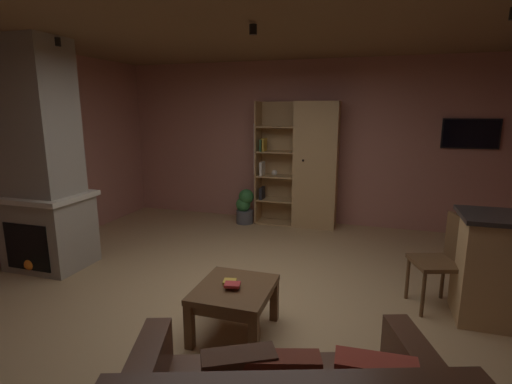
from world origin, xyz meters
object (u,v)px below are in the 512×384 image
Objects in this scene: stone_fireplace at (42,169)px; dining_chair at (445,256)px; potted_floor_plant at (245,206)px; coffee_table at (234,296)px; table_book_0 at (230,282)px; bookshelf_cabinet at (310,166)px; table_book_1 at (232,285)px; wall_mounted_tv at (471,134)px.

dining_chair is at bearing 3.78° from stone_fireplace.
stone_fireplace is 3.11m from potted_floor_plant.
table_book_0 is (-0.06, 0.04, 0.10)m from coffee_table.
table_book_0 is (-0.13, -3.31, -0.56)m from bookshelf_cabinet.
wall_mounted_tv is at bearing 56.53° from table_book_1.
potted_floor_plant is (-0.99, 3.22, -0.18)m from table_book_1.
coffee_table is 0.76× the size of dining_chair.
table_book_1 reaches higher than table_book_0.
table_book_0 is 0.12× the size of dining_chair.
bookshelf_cabinet is 2.39m from wall_mounted_tv.
coffee_table is at bearing -36.42° from table_book_0.
wall_mounted_tv is at bearing 76.21° from dining_chair.
table_book_1 is at bearing -91.21° from bookshelf_cabinet.
table_book_1 is at bearing -148.75° from dining_chair.
table_book_0 is at bearing -92.29° from bookshelf_cabinet.
coffee_table is 2.05m from dining_chair.
coffee_table is 3.31m from potted_floor_plant.
stone_fireplace reaches higher than wall_mounted_tv.
bookshelf_cabinet is 1.29m from potted_floor_plant.
potted_floor_plant is at bearing 106.57° from table_book_0.
table_book_0 reaches higher than coffee_table.
dining_chair is 1.18× the size of wall_mounted_tv.
dining_chair is (1.69, -2.33, -0.47)m from bookshelf_cabinet.
wall_mounted_tv is at bearing 29.22° from stone_fireplace.
bookshelf_cabinet reaches higher than dining_chair.
potted_floor_plant is at bearing 142.06° from dining_chair.
wall_mounted_tv reaches higher than table_book_1.
stone_fireplace is 3.81m from bookshelf_cabinet.
table_book_1 is at bearing -72.90° from potted_floor_plant.
coffee_table is at bearing -91.29° from bookshelf_cabinet.
bookshelf_cabinet is 15.72× the size of table_book_1.
wall_mounted_tv is (2.39, 3.56, 1.20)m from coffee_table.
stone_fireplace is 3.84× the size of coffee_table.
stone_fireplace is 2.92× the size of dining_chair.
coffee_table is 0.90× the size of wall_mounted_tv.
wall_mounted_tv reaches higher than coffee_table.
table_book_1 is 0.14× the size of dining_chair.
table_book_0 is at bearing 143.58° from coffee_table.
coffee_table is at bearing -15.15° from stone_fireplace.
potted_floor_plant is (-2.75, 2.15, -0.24)m from dining_chair.
dining_chair is (1.76, 1.07, 0.06)m from table_book_1.
potted_floor_plant is at bearing 107.30° from coffee_table.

